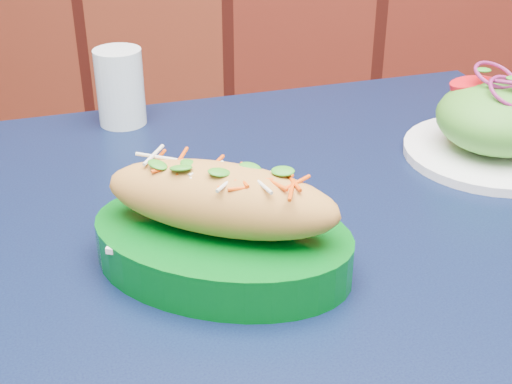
{
  "coord_description": "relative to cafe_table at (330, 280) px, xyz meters",
  "views": [
    {
      "loc": [
        0.21,
        1.14,
        1.16
      ],
      "look_at": [
        0.16,
        1.78,
        0.81
      ],
      "focal_mm": 50.0,
      "sensor_mm": 36.0,
      "label": 1
    }
  ],
  "objects": [
    {
      "name": "salad_plate",
      "position": [
        0.21,
        0.17,
        0.13
      ],
      "size": [
        0.23,
        0.23,
        0.11
      ],
      "rotation": [
        0.0,
        0.0,
        -0.11
      ],
      "color": "white",
      "rests_on": "cafe_table"
    },
    {
      "name": "cafe_table",
      "position": [
        0.0,
        0.0,
        0.0
      ],
      "size": [
        1.04,
        1.04,
        0.75
      ],
      "rotation": [
        0.0,
        0.0,
        0.38
      ],
      "color": "black",
      "rests_on": "ground"
    },
    {
      "name": "banh_mi_basket",
      "position": [
        -0.11,
        -0.11,
        0.14
      ],
      "size": [
        0.29,
        0.23,
        0.12
      ],
      "rotation": [
        0.0,
        0.0,
        -0.23
      ],
      "color": "#005712",
      "rests_on": "cafe_table"
    },
    {
      "name": "water_glass",
      "position": [
        -0.3,
        0.25,
        0.14
      ],
      "size": [
        0.07,
        0.07,
        0.11
      ],
      "primitive_type": "cylinder",
      "color": "silver",
      "rests_on": "cafe_table"
    }
  ]
}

